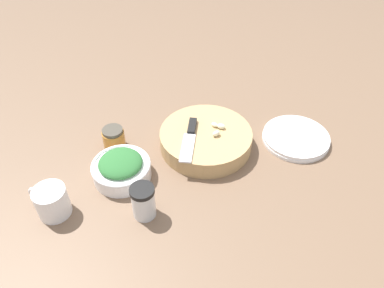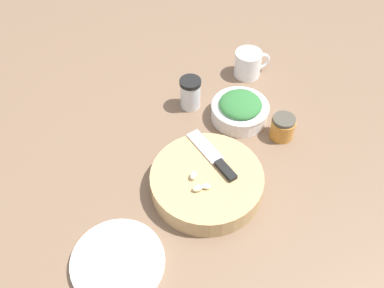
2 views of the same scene
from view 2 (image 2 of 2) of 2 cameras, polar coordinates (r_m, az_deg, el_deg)
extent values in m
plane|color=brown|center=(1.13, 0.76, -1.36)|extent=(5.00, 5.00, 0.00)
cylinder|color=tan|center=(1.04, 1.97, -5.08)|extent=(0.27, 0.27, 0.05)
cube|color=black|center=(1.02, 4.49, -3.48)|extent=(0.02, 0.07, 0.01)
cube|color=silver|center=(1.07, 1.60, -0.41)|extent=(0.04, 0.12, 0.01)
ellipsoid|color=#E8EAC6|center=(0.99, 0.76, -5.91)|extent=(0.03, 0.02, 0.02)
ellipsoid|color=#F0ECC7|center=(1.01, 0.19, -4.20)|extent=(0.03, 0.03, 0.02)
ellipsoid|color=#EEE9C4|center=(0.99, 1.93, -5.67)|extent=(0.02, 0.02, 0.01)
cylinder|color=white|center=(1.21, 6.36, 4.27)|extent=(0.16, 0.16, 0.04)
torus|color=white|center=(1.20, 6.45, 5.03)|extent=(0.16, 0.16, 0.01)
ellipsoid|color=#2D6B33|center=(1.19, 6.49, 5.30)|extent=(0.12, 0.12, 0.04)
cylinder|color=silver|center=(1.23, -0.22, 6.57)|extent=(0.06, 0.06, 0.08)
cylinder|color=black|center=(1.20, -0.23, 8.25)|extent=(0.06, 0.06, 0.01)
cylinder|color=white|center=(1.35, 7.45, 10.56)|extent=(0.08, 0.08, 0.08)
torus|color=white|center=(1.37, 9.22, 10.89)|extent=(0.06, 0.03, 0.06)
cylinder|color=white|center=(0.97, -9.85, -15.33)|extent=(0.20, 0.20, 0.01)
cylinder|color=white|center=(0.96, -9.93, -15.07)|extent=(0.20, 0.20, 0.01)
cylinder|color=#BC7A2D|center=(1.18, 11.95, 2.06)|extent=(0.07, 0.07, 0.06)
cylinder|color=#474238|center=(1.16, 12.20, 3.18)|extent=(0.06, 0.06, 0.01)
camera|label=1|loc=(1.37, -27.21, 41.08)|focal=35.00mm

